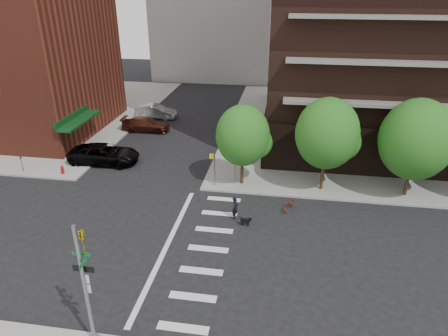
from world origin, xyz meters
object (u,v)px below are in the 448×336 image
(parked_car_silver, at_px, (156,111))
(traffic_signal, at_px, (88,297))
(scooter, at_px, (289,205))
(parked_car_black, at_px, (104,154))
(fire_hydrant, at_px, (62,169))
(dog_walker, at_px, (235,208))
(parked_car_maroon, at_px, (146,124))

(parked_car_silver, bearing_deg, traffic_signal, -163.66)
(traffic_signal, distance_m, scooter, 15.31)
(parked_car_black, bearing_deg, parked_car_silver, -4.92)
(parked_car_black, distance_m, parked_car_silver, 12.83)
(fire_hydrant, xyz_separation_m, parked_car_silver, (2.85, 15.73, 0.22))
(parked_car_silver, relative_size, dog_walker, 2.94)
(scooter, bearing_deg, fire_hydrant, -163.10)
(parked_car_maroon, bearing_deg, scooter, -134.63)
(parked_car_black, distance_m, scooter, 16.79)
(scooter, bearing_deg, parked_car_maroon, 162.27)
(dog_walker, bearing_deg, parked_car_maroon, 40.61)
(traffic_signal, relative_size, fire_hydrant, 8.20)
(parked_car_maroon, bearing_deg, traffic_signal, -167.51)
(parked_car_silver, bearing_deg, dog_walker, -146.11)
(traffic_signal, xyz_separation_m, dog_walker, (4.60, 11.09, -1.90))
(parked_car_maroon, relative_size, parked_car_silver, 1.06)
(fire_hydrant, xyz_separation_m, dog_walker, (14.63, -4.20, 0.25))
(fire_hydrant, relative_size, parked_car_maroon, 0.15)
(traffic_signal, height_order, dog_walker, traffic_signal)
(parked_car_maroon, distance_m, scooter, 20.43)
(traffic_signal, distance_m, parked_car_silver, 31.90)
(fire_hydrant, relative_size, dog_walker, 0.46)
(parked_car_maroon, height_order, parked_car_silver, parked_car_silver)
(parked_car_black, bearing_deg, parked_car_maroon, -8.15)
(traffic_signal, height_order, scooter, traffic_signal)
(dog_walker, bearing_deg, parked_car_black, 64.04)
(parked_car_maroon, relative_size, dog_walker, 3.11)
(fire_hydrant, height_order, dog_walker, dog_walker)
(parked_car_silver, bearing_deg, parked_car_black, -179.15)
(fire_hydrant, distance_m, scooter, 18.35)
(fire_hydrant, height_order, parked_car_maroon, parked_car_maroon)
(fire_hydrant, bearing_deg, traffic_signal, -56.74)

